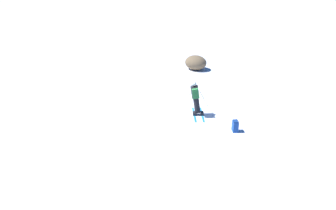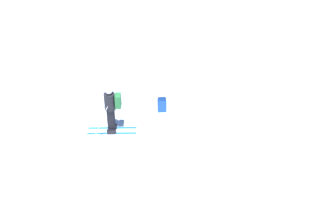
% 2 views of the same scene
% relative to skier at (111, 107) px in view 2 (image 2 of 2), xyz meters
% --- Properties ---
extents(ground_plane, '(300.00, 300.00, 0.00)m').
position_rel_skier_xyz_m(ground_plane, '(0.79, -0.11, -0.93)').
color(ground_plane, white).
extents(skier, '(1.47, 1.60, 1.70)m').
position_rel_skier_xyz_m(skier, '(0.00, 0.00, 0.00)').
color(skier, '#1E7AC6').
rests_on(skier, ground).
extents(spare_backpack, '(0.36, 0.37, 0.50)m').
position_rel_skier_xyz_m(spare_backpack, '(-2.16, 0.47, -0.68)').
color(spare_backpack, '#194293').
rests_on(spare_backpack, ground).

